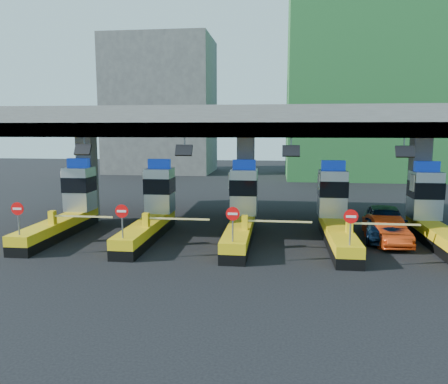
# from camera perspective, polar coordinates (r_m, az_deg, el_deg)

# --- Properties ---
(ground) EXTENTS (120.00, 120.00, 0.00)m
(ground) POSITION_cam_1_polar(r_m,az_deg,el_deg) (23.94, 2.27, -6.03)
(ground) COLOR black
(ground) RESTS_ON ground
(toll_canopy) EXTENTS (28.00, 12.09, 7.00)m
(toll_canopy) POSITION_cam_1_polar(r_m,az_deg,el_deg) (26.07, 2.87, 8.74)
(toll_canopy) COLOR slate
(toll_canopy) RESTS_ON ground
(toll_lane_far_left) EXTENTS (4.43, 8.00, 4.16)m
(toll_lane_far_left) POSITION_cam_1_polar(r_m,az_deg,el_deg) (26.64, -19.64, -1.98)
(toll_lane_far_left) COLOR black
(toll_lane_far_left) RESTS_ON ground
(toll_lane_left) EXTENTS (4.43, 8.00, 4.16)m
(toll_lane_left) POSITION_cam_1_polar(r_m,az_deg,el_deg) (24.81, -9.25, -2.32)
(toll_lane_left) COLOR black
(toll_lane_left) RESTS_ON ground
(toll_lane_center) EXTENTS (4.43, 8.00, 4.16)m
(toll_lane_center) POSITION_cam_1_polar(r_m,az_deg,el_deg) (23.91, 2.34, -2.62)
(toll_lane_center) COLOR black
(toll_lane_center) RESTS_ON ground
(toll_lane_right) EXTENTS (4.43, 8.00, 4.16)m
(toll_lane_right) POSITION_cam_1_polar(r_m,az_deg,el_deg) (24.04, 14.32, -2.81)
(toll_lane_right) COLOR black
(toll_lane_right) RESTS_ON ground
(toll_lane_far_right) EXTENTS (4.43, 8.00, 4.16)m
(toll_lane_far_right) POSITION_cam_1_polar(r_m,az_deg,el_deg) (25.18, 25.69, -2.88)
(toll_lane_far_right) COLOR black
(toll_lane_far_right) RESTS_ON ground
(bg_building_scaffold) EXTENTS (18.00, 12.00, 28.00)m
(bg_building_scaffold) POSITION_cam_1_polar(r_m,az_deg,el_deg) (56.64, 17.92, 16.06)
(bg_building_scaffold) COLOR #1E5926
(bg_building_scaffold) RESTS_ON ground
(bg_building_concrete) EXTENTS (14.00, 10.00, 18.00)m
(bg_building_concrete) POSITION_cam_1_polar(r_m,az_deg,el_deg) (61.31, -8.20, 11.04)
(bg_building_concrete) COLOR #4C4C49
(bg_building_concrete) RESTS_ON ground
(van) EXTENTS (2.81, 5.50, 1.79)m
(van) POSITION_cam_1_polar(r_m,az_deg,el_deg) (25.18, 20.28, -3.74)
(van) COLOR black
(van) RESTS_ON ground
(red_car) EXTENTS (1.76, 4.37, 1.41)m
(red_car) POSITION_cam_1_polar(r_m,az_deg,el_deg) (24.24, 20.47, -4.66)
(red_car) COLOR #BC340E
(red_car) RESTS_ON ground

